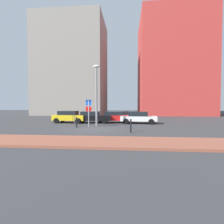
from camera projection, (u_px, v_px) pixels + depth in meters
The scene contains 13 objects.
ground_plane at pixel (93, 129), 16.17m from camera, with size 120.00×120.00×0.00m, color #38383A.
sidewalk_brick at pixel (74, 141), 10.30m from camera, with size 40.00×3.06×0.14m, color #93513D.
parked_car_yellow at pixel (70, 116), 21.91m from camera, with size 4.12×2.25×1.48m.
parked_car_black at pixel (92, 117), 21.67m from camera, with size 4.56×2.13×1.42m.
parked_car_red at pixel (114, 117), 21.90m from camera, with size 4.45×2.01×1.40m.
parked_car_white at pixel (138, 117), 21.01m from camera, with size 4.33×2.27×1.41m.
parking_sign_post at pixel (89, 110), 17.30m from camera, with size 0.59×0.17×2.75m.
parking_meter at pixel (75, 117), 18.98m from camera, with size 0.18×0.14×1.46m.
street_lamp at pixel (96, 90), 18.31m from camera, with size 0.70×0.36×6.35m.
traffic_bollard_near at pixel (131, 126), 14.02m from camera, with size 0.13×0.13×1.08m, color black.
traffic_bollard_mid at pixel (77, 122), 17.33m from camera, with size 0.15×0.15×1.00m, color black.
building_colorful_midrise at pixel (171, 67), 41.93m from camera, with size 14.88×15.91×22.47m, color #BF3833.
building_under_construction at pixel (73, 68), 42.05m from camera, with size 15.09×12.56×22.01m, color gray.
Camera 1 is at (3.16, -15.87, 2.18)m, focal length 28.32 mm.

